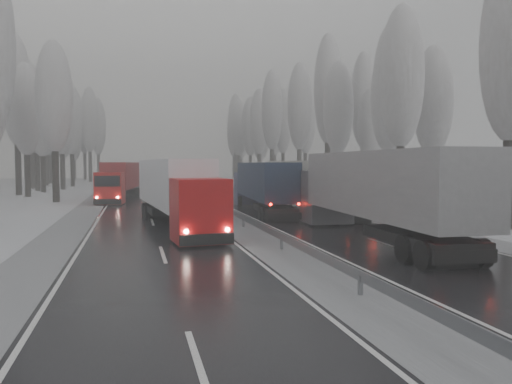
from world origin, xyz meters
name	(u,v)px	position (x,y,z in m)	size (l,w,h in m)	color
ground	(442,344)	(0.00, 0.00, 0.00)	(260.00, 260.00, 0.00)	silver
carriageway_right	(280,210)	(5.25, 30.00, 0.01)	(7.50, 200.00, 0.03)	black
carriageway_left	(149,213)	(-5.25, 30.00, 0.01)	(7.50, 200.00, 0.03)	black
median_slush	(217,212)	(0.00, 30.00, 0.02)	(3.00, 200.00, 0.04)	#989BA0
shoulder_right	(336,209)	(10.20, 30.00, 0.02)	(2.40, 200.00, 0.04)	#989BA0
shoulder_left	(82,215)	(-10.20, 30.00, 0.02)	(2.40, 200.00, 0.04)	#989BA0
median_guardrail	(217,204)	(0.00, 29.99, 0.60)	(0.12, 200.00, 0.76)	slate
tree_16	(512,46)	(15.04, 15.67, 10.67)	(3.60, 3.60, 16.53)	black
tree_18	(402,78)	(14.51, 27.03, 10.70)	(3.60, 3.60, 16.58)	black
tree_19	(433,102)	(20.02, 31.03, 9.42)	(3.60, 3.60, 14.57)	black
tree_20	(389,99)	(17.90, 35.17, 10.14)	(3.60, 3.60, 15.71)	black
tree_21	(390,87)	(20.12, 39.17, 12.00)	(3.60, 3.60, 18.62)	black
tree_22	(338,109)	(17.02, 45.60, 10.24)	(3.60, 3.60, 15.86)	black
tree_23	(371,125)	(23.31, 49.60, 8.77)	(3.60, 3.60, 13.55)	black
tree_24	(328,90)	(17.90, 51.02, 13.19)	(3.60, 3.60, 20.49)	black
tree_25	(364,101)	(24.81, 55.02, 12.52)	(3.60, 3.60, 19.44)	black
tree_26	(299,108)	(17.56, 61.27, 12.10)	(3.60, 3.60, 18.78)	black
tree_27	(334,116)	(24.72, 65.27, 11.36)	(3.60, 3.60, 17.62)	black
tree_28	(272,111)	(16.34, 71.95, 12.64)	(3.60, 3.60, 19.62)	black
tree_29	(306,120)	(23.71, 75.95, 11.67)	(3.60, 3.60, 18.11)	black
tree_30	(259,122)	(16.56, 81.70, 11.52)	(3.60, 3.60, 17.86)	black
tree_31	(283,122)	(22.48, 85.70, 11.97)	(3.60, 3.60, 18.58)	black
tree_32	(250,127)	(16.63, 89.21, 11.18)	(3.60, 3.60, 17.33)	black
tree_33	(260,138)	(19.77, 93.21, 9.26)	(3.60, 3.60, 14.33)	black
tree_34	(239,128)	(15.73, 96.32, 11.37)	(3.60, 3.60, 17.63)	black
tree_35	(275,128)	(24.94, 100.32, 11.77)	(3.60, 3.60, 18.25)	black
tree_36	(236,124)	(17.04, 106.16, 13.02)	(3.60, 3.60, 20.23)	black
tree_37	(260,136)	(24.02, 110.16, 10.56)	(3.60, 3.60, 16.37)	black
tree_38	(234,133)	(18.73, 116.73, 11.59)	(3.60, 3.60, 17.97)	black
tree_39	(241,138)	(21.55, 120.73, 10.45)	(3.60, 3.60, 16.19)	black
tree_62	(54,98)	(-13.94, 43.73, 10.36)	(3.60, 3.60, 16.04)	black
tree_64	(26,110)	(-18.26, 52.71, 9.96)	(3.60, 3.60, 15.42)	black
tree_65	(16,91)	(-20.05, 56.71, 12.55)	(3.60, 3.60, 19.48)	black
tree_66	(42,118)	(-18.16, 62.35, 9.84)	(3.60, 3.60, 15.23)	black
tree_67	(36,112)	(-19.54, 66.35, 11.03)	(3.60, 3.60, 17.09)	black
tree_68	(61,116)	(-16.58, 69.11, 10.75)	(3.60, 3.60, 16.65)	black
tree_69	(31,107)	(-21.42, 73.11, 12.46)	(3.60, 3.60, 19.35)	black
tree_70	(71,120)	(-16.33, 79.19, 11.03)	(3.60, 3.60, 17.09)	black
tree_71	(45,112)	(-21.09, 83.19, 12.63)	(3.60, 3.60, 19.61)	black
tree_72	(63,131)	(-18.93, 88.54, 9.76)	(3.60, 3.60, 15.11)	black
tree_73	(49,125)	(-21.82, 92.54, 11.11)	(3.60, 3.60, 17.22)	black
tree_74	(89,120)	(-15.07, 99.33, 12.67)	(3.60, 3.60, 19.68)	black
tree_75	(45,124)	(-24.20, 103.33, 11.99)	(3.60, 3.60, 18.60)	black
tree_76	(98,127)	(-14.05, 108.72, 11.95)	(3.60, 3.60, 18.55)	black
tree_77	(74,140)	(-19.66, 112.72, 9.26)	(3.60, 3.60, 14.32)	black
tree_78	(84,126)	(-17.56, 115.31, 12.59)	(3.60, 3.60, 19.55)	black
tree_79	(74,134)	(-20.33, 119.31, 11.01)	(3.60, 3.60, 17.07)	black
truck_grey_tarp	(372,189)	(5.12, 13.44, 2.60)	(3.33, 17.45, 4.45)	#4C4C51
truck_blue_box	(262,183)	(3.38, 28.50, 2.30)	(3.44, 15.46, 3.94)	#1B1B44
truck_cream_box	(307,183)	(6.41, 26.56, 2.37)	(4.03, 15.98, 4.07)	#B2AA9D
box_truck_distant	(207,178)	(5.57, 73.29, 1.48)	(2.65, 7.88, 2.91)	#ABADB2
truck_red_white	(175,188)	(-3.99, 20.98, 2.40)	(4.03, 16.18, 4.11)	#AC090B
truck_red_red	(122,178)	(-7.64, 45.14, 2.32)	(4.47, 15.64, 3.98)	#B50B0A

